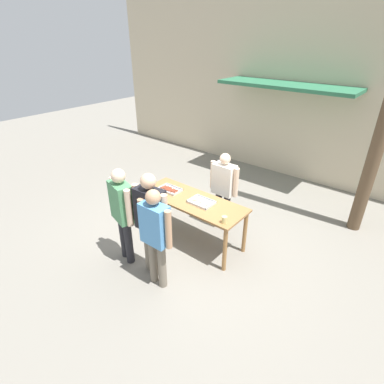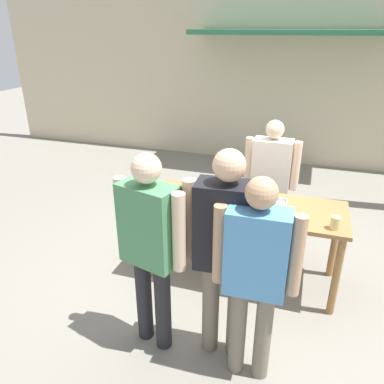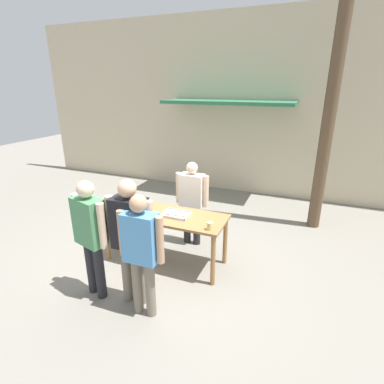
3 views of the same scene
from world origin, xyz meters
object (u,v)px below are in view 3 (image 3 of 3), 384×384
beer_cup (210,226)px  person_customer_holding_hotdog (90,230)px  person_customer_waiting_in_line (130,233)px  utility_pole (340,48)px  food_tray_buns (176,214)px  person_customer_with_cup (141,247)px  condiment_jar_ketchup (114,210)px  person_server_behind_table (192,197)px  condiment_jar_mustard (109,209)px  food_tray_sausages (136,208)px

beer_cup → person_customer_holding_hotdog: bearing=-147.3°
person_customer_holding_hotdog → person_customer_waiting_in_line: size_ratio=0.96×
person_customer_waiting_in_line → utility_pole: utility_pole is taller
beer_cup → person_customer_holding_hotdog: (-1.36, -0.87, 0.08)m
food_tray_buns → person_customer_with_cup: (0.12, -1.21, 0.09)m
person_customer_with_cup → person_customer_waiting_in_line: person_customer_waiting_in_line is taller
person_customer_waiting_in_line → person_customer_holding_hotdog: bearing=4.3°
person_customer_with_cup → condiment_jar_ketchup: bearing=-42.5°
condiment_jar_ketchup → food_tray_buns: bearing=15.8°
food_tray_buns → beer_cup: size_ratio=3.70×
person_server_behind_table → person_customer_waiting_in_line: 1.79m
condiment_jar_mustard → beer_cup: bearing=0.3°
utility_pole → person_server_behind_table: bearing=-141.8°
condiment_jar_ketchup → person_customer_with_cup: bearing=-40.9°
condiment_jar_mustard → condiment_jar_ketchup: same height
condiment_jar_ketchup → person_customer_holding_hotdog: 0.91m
condiment_jar_mustard → person_customer_holding_hotdog: 0.94m
person_customer_with_cup → person_customer_waiting_in_line: (-0.25, 0.15, 0.06)m
condiment_jar_mustard → person_customer_with_cup: (1.17, -0.94, 0.07)m
person_server_behind_table → condiment_jar_mustard: bearing=-135.3°
food_tray_buns → person_customer_waiting_in_line: person_customer_waiting_in_line is taller
food_tray_sausages → utility_pole: utility_pole is taller
person_customer_holding_hotdog → food_tray_sausages: bearing=-73.2°
food_tray_sausages → beer_cup: bearing=-10.5°
food_tray_sausages → beer_cup: beer_cup is taller
food_tray_sausages → person_server_behind_table: (0.72, 0.72, 0.04)m
person_customer_waiting_in_line → food_tray_sausages: bearing=-63.8°
food_tray_buns → beer_cup: bearing=-21.4°
condiment_jar_mustard → person_customer_holding_hotdog: (0.36, -0.86, 0.10)m
food_tray_buns → person_customer_waiting_in_line: size_ratio=0.24×
food_tray_sausages → person_customer_with_cup: bearing=-54.8°
food_tray_sausages → condiment_jar_ketchup: 0.36m
food_tray_sausages → condiment_jar_mustard: size_ratio=5.13×
beer_cup → person_customer_holding_hotdog: person_customer_holding_hotdog is taller
condiment_jar_mustard → person_customer_waiting_in_line: (0.93, -0.78, 0.13)m
food_tray_buns → person_server_behind_table: 0.73m
condiment_jar_mustard → utility_pole: 4.79m
person_customer_with_cup → food_tray_sausages: bearing=-56.4°
condiment_jar_ketchup → person_customer_waiting_in_line: 1.15m
person_server_behind_table → utility_pole: size_ratio=0.23×
food_tray_buns → condiment_jar_mustard: bearing=-165.7°
person_server_behind_table → person_customer_holding_hotdog: 1.98m
food_tray_sausages → person_customer_with_cup: (0.85, -1.21, 0.10)m
food_tray_buns → condiment_jar_ketchup: size_ratio=5.23×
food_tray_sausages → person_customer_with_cup: 1.48m
person_server_behind_table → condiment_jar_ketchup: bearing=-132.5°
condiment_jar_ketchup → beer_cup: 1.63m
condiment_jar_mustard → person_customer_waiting_in_line: person_customer_waiting_in_line is taller
condiment_jar_ketchup → person_customer_holding_hotdog: person_customer_holding_hotdog is taller
food_tray_buns → person_customer_with_cup: size_ratio=0.26×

